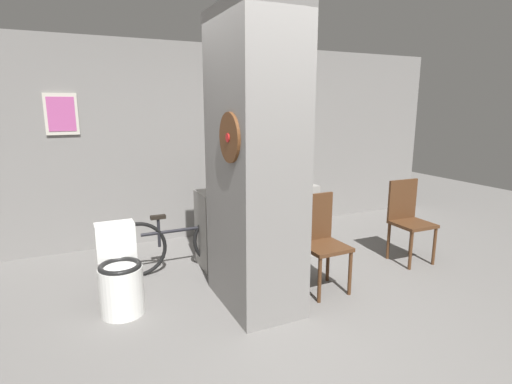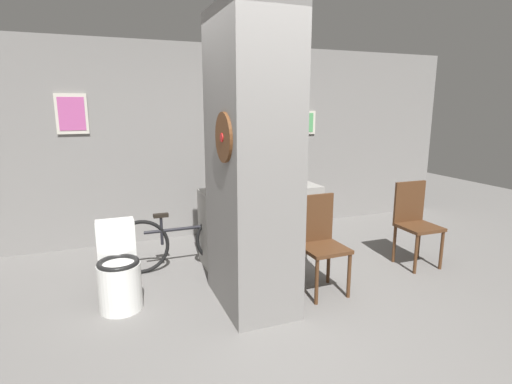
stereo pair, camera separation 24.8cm
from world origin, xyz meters
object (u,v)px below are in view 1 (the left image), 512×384
object	(u,v)px
chair_by_doorway	(408,217)
bottle_tall	(247,181)
bicycle	(180,242)
chair_near_pillar	(320,238)
toilet	(120,276)

from	to	relation	value
chair_by_doorway	bottle_tall	size ratio (longest dim) A/B	3.62
chair_by_doorway	bicycle	size ratio (longest dim) A/B	0.63
bottle_tall	chair_near_pillar	bearing A→B (deg)	-68.35
chair_by_doorway	bicycle	world-z (taller)	chair_by_doorway
toilet	bottle_tall	xyz separation A→B (m)	(1.48, 0.58, 0.63)
chair_near_pillar	bottle_tall	xyz separation A→B (m)	(-0.38, 0.95, 0.44)
chair_near_pillar	bicycle	distance (m)	1.55
toilet	bicycle	size ratio (longest dim) A/B	0.50
chair_near_pillar	bicycle	xyz separation A→B (m)	(-1.14, 1.04, -0.21)
chair_near_pillar	bottle_tall	world-z (taller)	bottle_tall
bottle_tall	chair_by_doorway	bearing A→B (deg)	-23.02
chair_near_pillar	bottle_tall	size ratio (longest dim) A/B	3.62
toilet	chair_near_pillar	distance (m)	1.90
chair_by_doorway	bicycle	bearing A→B (deg)	163.00
toilet	chair_near_pillar	size ratio (longest dim) A/B	0.80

